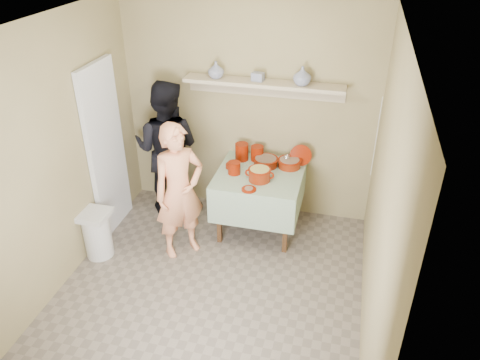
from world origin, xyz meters
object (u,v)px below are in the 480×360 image
(cazuela_rice, at_px, (260,174))
(trash_bin, at_px, (97,233))
(person_cook, at_px, (179,192))
(serving_table, at_px, (260,182))
(person_helper, at_px, (167,149))

(cazuela_rice, distance_m, trash_bin, 1.90)
(person_cook, bearing_deg, trash_bin, 154.10)
(serving_table, relative_size, cazuela_rice, 2.95)
(trash_bin, bearing_deg, person_cook, 18.90)
(person_cook, height_order, person_helper, person_helper)
(person_cook, bearing_deg, person_helper, 74.78)
(person_cook, relative_size, trash_bin, 2.76)
(person_cook, distance_m, trash_bin, 1.05)
(serving_table, distance_m, trash_bin, 1.90)
(person_helper, distance_m, serving_table, 1.21)
(person_cook, height_order, serving_table, person_cook)
(person_helper, height_order, cazuela_rice, person_helper)
(cazuela_rice, height_order, trash_bin, cazuela_rice)
(cazuela_rice, relative_size, trash_bin, 0.59)
(person_cook, xyz_separation_m, cazuela_rice, (0.77, 0.46, 0.07))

